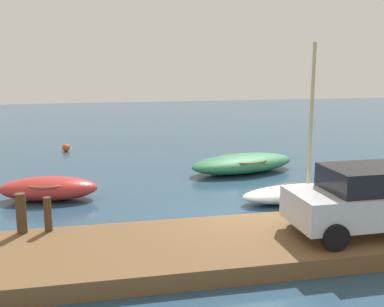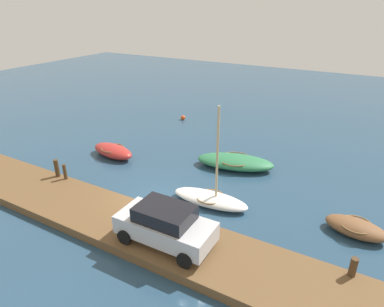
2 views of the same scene
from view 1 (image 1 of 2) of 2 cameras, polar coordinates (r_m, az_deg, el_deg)
ground_plane at (r=14.36m, az=5.97°, el=-8.03°), size 84.00×84.00×0.00m
dock_platform at (r=12.18m, az=9.52°, el=-10.65°), size 24.25×3.38×0.43m
motorboat_green at (r=20.26m, az=6.21°, el=-1.17°), size 5.16×3.12×0.78m
rowboat_red at (r=16.88m, az=-17.08°, el=-4.06°), size 3.50×1.88×0.81m
rowboat_white at (r=16.37m, az=12.95°, el=-4.58°), size 4.15×1.62×5.32m
mooring_post_west at (r=12.64m, az=-20.10°, el=-6.86°), size 0.26×0.26×1.04m
mooring_post_mid_west at (r=12.58m, az=-17.16°, el=-7.08°), size 0.19×0.19×0.90m
parked_car at (r=12.66m, az=20.85°, el=-5.17°), size 4.11×2.06×1.71m
marker_buoy at (r=25.68m, az=-15.12°, el=0.70°), size 0.41×0.41×0.41m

